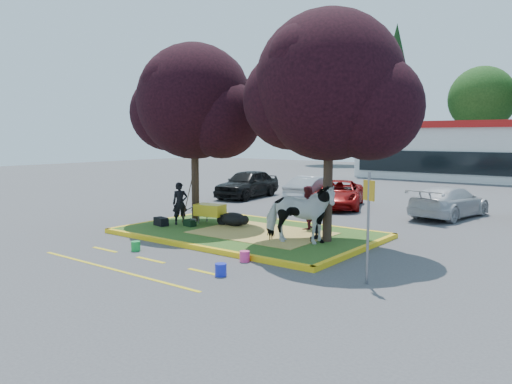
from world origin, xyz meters
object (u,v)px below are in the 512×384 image
Objects in this scene: handler at (180,203)px; car_silver at (314,189)px; cow at (300,214)px; bucket_green at (136,246)px; sign_post at (368,216)px; car_black at (247,184)px; calf at (234,219)px; bucket_blue at (221,270)px; bucket_pink at (245,256)px; wheelbarrow at (210,210)px.

handler is 0.38× the size of car_silver.
cow is 4.86m from bucket_green.
sign_post reaches higher than cow.
cow is 12.36m from car_black.
calf is 0.72× the size of handler.
bucket_blue is 13.85m from car_silver.
bucket_blue is at bearing -45.07° from calf.
car_black is at bearing 126.04° from bucket_blue.
sign_post reaches higher than bucket_green.
bucket_pink is at bearing -58.08° from car_black.
sign_post is at bearing 26.30° from bucket_blue.
calf is at bearing 48.60° from cow.
cow is 0.83× the size of sign_post.
handler is 3.71m from bucket_green.
bucket_green is (1.56, -3.28, -0.76)m from handler.
wheelbarrow reaches higher than bucket_blue.
cow reaches higher than calf.
sign_post is at bearing -31.09° from wheelbarrow.
bucket_green is 12.91m from car_black.
car_silver reaches higher than bucket_green.
bucket_pink is 12.40m from car_silver.
cow is at bearing 81.70° from bucket_pink.
wheelbarrow reaches higher than bucket_green.
car_silver is at bearing 85.07° from wheelbarrow.
cow is at bearing -50.63° from car_black.
bucket_blue is at bearing -7.03° from bucket_green.
car_silver is (-5.04, 9.27, -0.38)m from cow.
calf is 0.25× the size of car_black.
calf is 3.87× the size of bucket_green.
bucket_blue is (3.68, -0.45, 0.01)m from bucket_green.
bucket_pink is at bearing -38.38° from calf.
bucket_pink is at bearing 105.84° from bucket_blue.
car_silver reaches higher than wheelbarrow.
bucket_green is 0.07× the size of car_silver.
calf is 7.36m from sign_post.
bucket_green is at bearing -120.92° from handler.
bucket_green is 3.41m from bucket_pink.
car_silver is (3.79, 0.61, -0.10)m from car_black.
wheelbarrow is 8.41m from car_silver.
car_black is (-5.23, 11.79, 0.62)m from bucket_green.
handler is (-5.16, 0.15, -0.13)m from cow.
car_silver is (-0.66, 8.38, 0.02)m from wheelbarrow.
sign_post is 3.71m from bucket_pink.
sign_post reaches higher than wheelbarrow.
wheelbarrow is at bearing -12.84° from handler.
cow is at bearing -9.41° from calf.
wheelbarrow is 0.47× the size of car_silver.
cow is 1.93× the size of calf.
bucket_pink is 13.79m from car_black.
bucket_pink is (3.11, -3.26, -0.24)m from calf.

